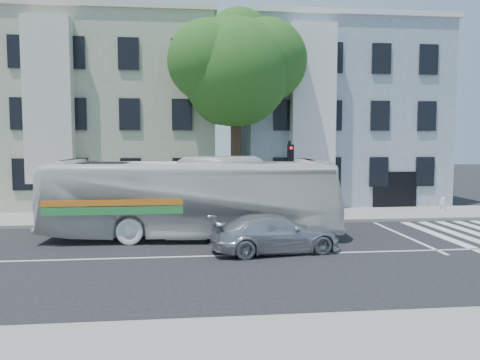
{
  "coord_description": "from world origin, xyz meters",
  "views": [
    {
      "loc": [
        -2.41,
        -15.85,
        3.95
      ],
      "look_at": [
        -0.41,
        2.74,
        2.4
      ],
      "focal_mm": 35.0,
      "sensor_mm": 36.0,
      "label": 1
    }
  ],
  "objects": [
    {
      "name": "ground",
      "position": [
        0.0,
        0.0,
        0.0
      ],
      "size": [
        120.0,
        120.0,
        0.0
      ],
      "primitive_type": "plane",
      "color": "black",
      "rests_on": "ground"
    },
    {
      "name": "sidewalk_far",
      "position": [
        0.0,
        8.0,
        0.07
      ],
      "size": [
        80.0,
        4.0,
        0.15
      ],
      "primitive_type": "cube",
      "color": "gray",
      "rests_on": "ground"
    },
    {
      "name": "sidewalk_near",
      "position": [
        0.0,
        -8.0,
        0.07
      ],
      "size": [
        80.0,
        4.0,
        0.15
      ],
      "primitive_type": "cube",
      "color": "gray",
      "rests_on": "ground"
    },
    {
      "name": "building_left",
      "position": [
        -7.0,
        15.0,
        5.5
      ],
      "size": [
        12.0,
        10.0,
        11.0
      ],
      "primitive_type": "cube",
      "color": "#9BA187",
      "rests_on": "ground"
    },
    {
      "name": "building_right",
      "position": [
        7.0,
        15.0,
        5.5
      ],
      "size": [
        12.0,
        10.0,
        11.0
      ],
      "primitive_type": "cube",
      "color": "gray",
      "rests_on": "ground"
    },
    {
      "name": "street_tree",
      "position": [
        0.06,
        8.74,
        7.83
      ],
      "size": [
        7.3,
        5.9,
        11.1
      ],
      "color": "#2D2116",
      "rests_on": "ground"
    },
    {
      "name": "bus",
      "position": [
        -2.33,
        3.2,
        1.66
      ],
      "size": [
        3.62,
        12.11,
        3.33
      ],
      "primitive_type": "imported",
      "rotation": [
        0.0,
        0.0,
        1.5
      ],
      "color": "silver",
      "rests_on": "ground"
    },
    {
      "name": "sedan",
      "position": [
        0.61,
        0.38,
        0.68
      ],
      "size": [
        2.55,
        4.88,
        1.35
      ],
      "primitive_type": "imported",
      "rotation": [
        0.0,
        0.0,
        1.72
      ],
      "color": "silver",
      "rests_on": "ground"
    },
    {
      "name": "hedge",
      "position": [
        -2.24,
        6.8,
        0.5
      ],
      "size": [
        8.53,
        1.2,
        0.7
      ],
      "primitive_type": null,
      "rotation": [
        0.0,
        0.0,
        0.04
      ],
      "color": "#296520",
      "rests_on": "sidewalk_far"
    },
    {
      "name": "traffic_signal",
      "position": [
        2.32,
        5.94,
        2.56
      ],
      "size": [
        0.42,
        0.52,
        3.97
      ],
      "rotation": [
        0.0,
        0.0,
        0.12
      ],
      "color": "black",
      "rests_on": "ground"
    },
    {
      "name": "fire_hydrant",
      "position": [
        11.41,
        8.28,
        0.54
      ],
      "size": [
        0.43,
        0.25,
        0.75
      ],
      "rotation": [
        0.0,
        0.0,
        0.28
      ],
      "color": "silver",
      "rests_on": "sidewalk_far"
    }
  ]
}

